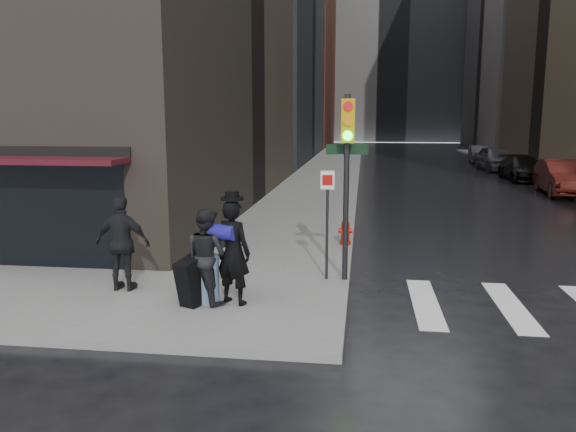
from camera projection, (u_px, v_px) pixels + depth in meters
The scene contains 14 objects.
ground at pixel (238, 312), 10.42m from camera, with size 140.00×140.00×0.00m, color black.
sidewalk_left at pixel (329, 171), 36.75m from camera, with size 4.00×50.00×0.15m, color slate.
sidewalk_right at pixel (545, 174), 34.98m from camera, with size 3.00×50.00×0.15m, color slate.
bldg_left_far at pixel (244, 40), 70.35m from camera, with size 22.00×20.00×26.00m, color brown.
bldg_distant at pixel (392, 31), 82.95m from camera, with size 40.00×12.00×32.00m, color slate.
man_overcoat at pixel (225, 256), 10.29m from camera, with size 1.43×0.96×2.15m.
man_jeans at pixel (207, 256), 10.38m from camera, with size 1.19×1.12×1.78m.
man_greycoat at pixel (123, 243), 11.10m from camera, with size 1.14×0.51×1.91m.
traffic_light at pixel (345, 163), 11.48m from camera, with size 0.97×0.46×3.88m.
fire_hydrant at pixel (345, 233), 15.22m from camera, with size 0.39×0.30×0.69m.
parked_car_2 at pixel (563, 178), 25.76m from camera, with size 1.72×4.94×1.63m, color #45120D.
parked_car_3 at pixel (523, 168), 31.80m from camera, with size 1.92×4.73×1.37m, color black.
parked_car_4 at pixel (495, 158), 37.79m from camera, with size 1.94×4.83×1.65m, color #49484D.
parked_car_5 at pixel (480, 154), 43.78m from camera, with size 1.45×4.15×1.37m, color #39393E.
Camera 1 is at (2.24, -9.73, 3.58)m, focal length 35.00 mm.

